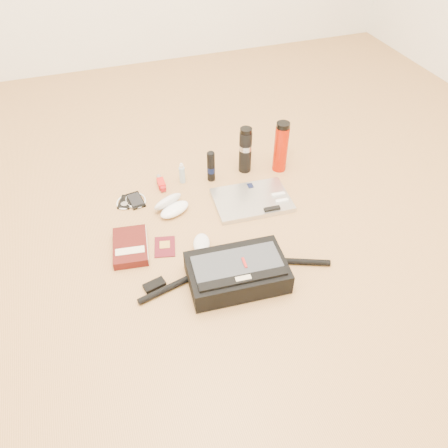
{
  "coord_description": "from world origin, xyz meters",
  "views": [
    {
      "loc": [
        -0.42,
        -1.26,
        1.37
      ],
      "look_at": [
        0.03,
        0.05,
        0.06
      ],
      "focal_mm": 35.0,
      "sensor_mm": 36.0,
      "label": 1
    }
  ],
  "objects_px": {
    "thermos_black": "(245,150)",
    "thermos_red": "(281,147)",
    "messenger_bag": "(237,272)",
    "book": "(131,247)",
    "laptop": "(252,200)"
  },
  "relations": [
    {
      "from": "book",
      "to": "laptop",
      "type": "bearing_deg",
      "value": 19.99
    },
    {
      "from": "book",
      "to": "thermos_black",
      "type": "distance_m",
      "value": 0.78
    },
    {
      "from": "laptop",
      "to": "thermos_red",
      "type": "xyz_separation_m",
      "value": [
        0.23,
        0.21,
        0.12
      ]
    },
    {
      "from": "thermos_black",
      "to": "thermos_red",
      "type": "bearing_deg",
      "value": -15.62
    },
    {
      "from": "messenger_bag",
      "to": "laptop",
      "type": "height_order",
      "value": "messenger_bag"
    },
    {
      "from": "laptop",
      "to": "thermos_red",
      "type": "bearing_deg",
      "value": 45.26
    },
    {
      "from": "thermos_black",
      "to": "thermos_red",
      "type": "distance_m",
      "value": 0.18
    },
    {
      "from": "thermos_black",
      "to": "thermos_red",
      "type": "relative_size",
      "value": 0.91
    },
    {
      "from": "messenger_bag",
      "to": "thermos_red",
      "type": "bearing_deg",
      "value": 57.89
    },
    {
      "from": "thermos_black",
      "to": "messenger_bag",
      "type": "bearing_deg",
      "value": -113.37
    },
    {
      "from": "laptop",
      "to": "messenger_bag",
      "type": "bearing_deg",
      "value": -115.26
    },
    {
      "from": "thermos_red",
      "to": "messenger_bag",
      "type": "bearing_deg",
      "value": -126.43
    },
    {
      "from": "messenger_bag",
      "to": "book",
      "type": "height_order",
      "value": "messenger_bag"
    },
    {
      "from": "messenger_bag",
      "to": "laptop",
      "type": "xyz_separation_m",
      "value": [
        0.24,
        0.43,
        -0.04
      ]
    },
    {
      "from": "laptop",
      "to": "thermos_black",
      "type": "xyz_separation_m",
      "value": [
        0.06,
        0.26,
        0.11
      ]
    }
  ]
}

